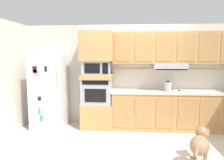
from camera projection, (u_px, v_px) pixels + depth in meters
name	position (u px, v px, depth m)	size (l,w,h in m)	color
ground_plane	(136.00, 141.00, 4.07)	(9.60, 9.60, 0.00)	beige
back_kitchen_wall	(134.00, 75.00, 5.01)	(6.20, 0.12, 2.50)	beige
side_panel_left	(2.00, 80.00, 4.10)	(0.12, 7.10, 2.50)	beige
refrigerator	(50.00, 91.00, 4.77)	(0.76, 0.73, 1.76)	white
oven_base_cabinet	(97.00, 115.00, 4.83)	(0.74, 0.62, 0.60)	tan
built_in_oven	(97.00, 91.00, 4.76)	(0.70, 0.62, 0.60)	#A8AAAF
appliance_mid_shelf	(97.00, 76.00, 4.72)	(0.74, 0.62, 0.10)	tan
microwave	(97.00, 68.00, 4.69)	(0.64, 0.54, 0.32)	#A8AAAF
appliance_upper_cabinet	(97.00, 46.00, 4.63)	(0.74, 0.62, 0.68)	tan
lower_cabinet_run	(173.00, 111.00, 4.69)	(2.88, 0.63, 0.88)	tan
countertop_slab	(173.00, 92.00, 4.63)	(2.92, 0.64, 0.04)	beige
backsplash_panel	(171.00, 79.00, 4.89)	(2.92, 0.02, 0.50)	silver
upper_cabinet_with_hood	(173.00, 49.00, 4.63)	(2.88, 0.48, 0.88)	tan
screwdriver	(180.00, 90.00, 4.65)	(0.15, 0.14, 0.03)	red
electric_kettle	(168.00, 86.00, 4.58)	(0.17, 0.17, 0.24)	#A8AAAF
dog	(200.00, 143.00, 3.07)	(0.49, 0.79, 0.59)	#997551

